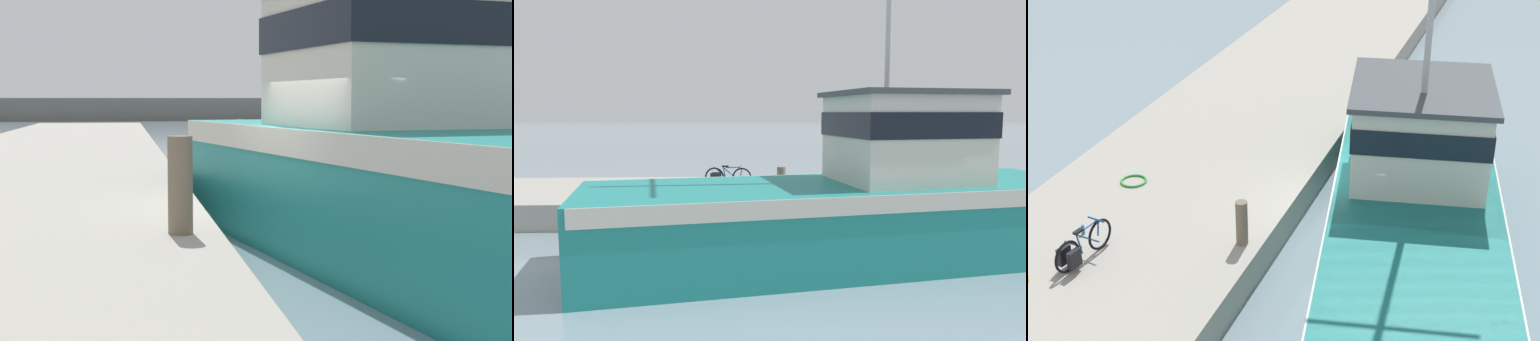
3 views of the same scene
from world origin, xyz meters
The scene contains 7 objects.
ground_plane centered at (0.00, 0.00, 0.00)m, with size 320.00×320.00×0.00m, color gray.
dock_pier centered at (-4.30, 0.00, 0.40)m, with size 6.25×80.00×0.81m, color #A39E93.
fishing_boat_main centered at (1.80, -0.40, 1.42)m, with size 5.87×14.32×11.33m.
bicycle_touring centered at (-4.55, -4.14, 1.17)m, with size 0.59×1.70×0.78m.
mooring_post centered at (-1.62, -2.27, 1.33)m, with size 0.26×0.26×1.04m, color #756651.
hose_coil centered at (-5.32, -0.54, 0.84)m, with size 0.67×0.67×0.06m, color green.
water_bottle_by_bike centered at (-5.15, -3.12, 0.92)m, with size 0.08×0.08×0.22m, color blue.
Camera 3 is at (4.20, -15.76, 10.12)m, focal length 55.00 mm.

